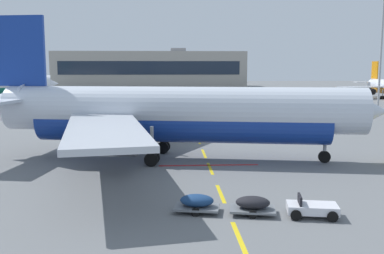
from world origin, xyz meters
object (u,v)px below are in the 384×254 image
Objects in this scene: baggage_train at (253,205)px; apron_light_mast_far at (383,26)px; catering_truck at (274,115)px; airliner_foreground at (174,113)px.

apron_light_mast_far is (34.48, 56.91, 14.80)m from baggage_train.
catering_truck is 36.78m from apron_light_mast_far.
baggage_train is at bearing -74.55° from airliner_foreground.
airliner_foreground is 15.38m from baggage_train.
apron_light_mast_far reaches higher than catering_truck.
apron_light_mast_far is at bearing 42.59° from catering_truck.
catering_truck is 0.30× the size of apron_light_mast_far.
apron_light_mast_far is at bearing 58.79° from baggage_train.
baggage_train is at bearing -121.21° from apron_light_mast_far.
catering_truck is at bearing 55.42° from airliner_foreground.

